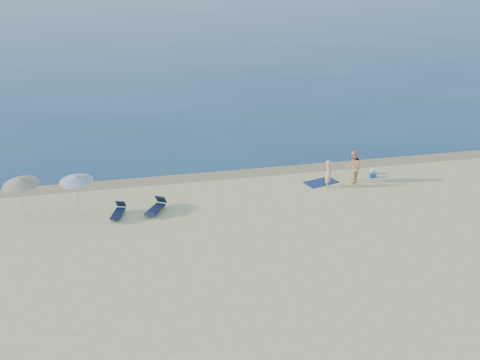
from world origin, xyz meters
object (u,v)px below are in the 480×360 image
person_right (353,167)px  umbrella_near (76,178)px  person_left (329,174)px  blue_cooler (372,175)px

person_right → umbrella_near: 15.88m
person_right → person_left: bearing=-51.4°
blue_cooler → person_right: bearing=-163.3°
person_left → umbrella_near: size_ratio=0.71×
person_left → umbrella_near: (-14.15, -0.50, 1.16)m
umbrella_near → person_left: bearing=25.3°
person_left → person_right: 1.73m
person_left → blue_cooler: (3.14, 0.77, -0.68)m
person_right → blue_cooler: size_ratio=4.84×
blue_cooler → person_left: bearing=-164.8°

